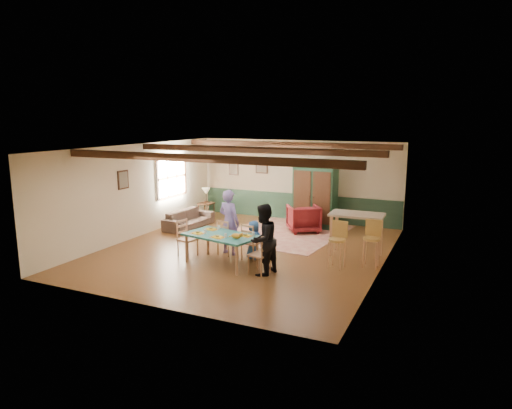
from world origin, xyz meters
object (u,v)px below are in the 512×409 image
at_px(dining_table, 221,249).
at_px(dining_chair_far_left, 227,237).
at_px(person_child, 254,240).
at_px(counter_table, 356,235).
at_px(dining_chair_end_right, 259,254).
at_px(dining_chair_far_right, 252,242).
at_px(armchair, 303,218).
at_px(sofa, 189,219).
at_px(bar_stool_right, 371,244).
at_px(table_lamp, 206,195).
at_px(dining_chair_end_left, 188,238).
at_px(armoire, 315,195).
at_px(person_woman, 263,240).
at_px(end_table, 206,211).
at_px(cat, 236,235).
at_px(person_man, 229,222).
at_px(bar_stool_left, 337,245).

distance_m(dining_table, dining_chair_far_left, 0.80).
distance_m(person_child, counter_table, 2.59).
height_order(dining_chair_far_left, dining_chair_end_right, same).
height_order(dining_chair_far_right, armchair, dining_chair_far_right).
bearing_deg(sofa, bar_stool_right, -100.77).
bearing_deg(person_child, table_lamp, -33.96).
height_order(dining_chair_far_right, table_lamp, table_lamp).
xyz_separation_m(dining_chair_far_left, dining_chair_end_left, (-0.85, -0.54, 0.00)).
xyz_separation_m(dining_chair_far_right, dining_chair_end_left, (-1.61, -0.38, 0.00)).
bearing_deg(dining_chair_end_left, armoire, -13.10).
bearing_deg(dining_table, person_woman, -11.55).
xyz_separation_m(dining_chair_far_left, sofa, (-2.48, 2.06, -0.19)).
xyz_separation_m(person_woman, counter_table, (1.58, 2.23, -0.25)).
bearing_deg(end_table, dining_chair_far_left, -52.21).
height_order(person_child, armchair, person_child).
bearing_deg(dining_chair_end_right, cat, -80.54).
bearing_deg(end_table, dining_chair_end_right, -47.82).
bearing_deg(dining_chair_far_left, person_man, -90.00).
bearing_deg(bar_stool_left, cat, -147.59).
relative_size(dining_table, dining_chair_far_right, 1.89).
height_order(dining_chair_end_right, armchair, dining_chair_end_right).
relative_size(table_lamp, bar_stool_right, 0.47).
distance_m(sofa, table_lamp, 1.41).
relative_size(dining_table, sofa, 0.93).
distance_m(person_man, bar_stool_left, 2.81).
bearing_deg(bar_stool_right, dining_table, -159.49).
xyz_separation_m(person_woman, armchair, (-0.41, 4.02, -0.38)).
bearing_deg(person_child, dining_chair_end_left, 27.30).
xyz_separation_m(dining_chair_end_left, dining_chair_end_right, (2.18, -0.44, 0.00)).
bearing_deg(sofa, dining_table, -132.22).
xyz_separation_m(armchair, bar_stool_right, (2.50, -2.52, 0.14)).
bearing_deg(counter_table, person_woman, -125.39).
bearing_deg(person_man, dining_chair_far_right, 174.29).
relative_size(dining_chair_end_left, counter_table, 0.70).
bearing_deg(armchair, sofa, -18.59).
bearing_deg(dining_table, person_man, 105.02).
bearing_deg(counter_table, person_man, -158.94).
bearing_deg(counter_table, armoire, 126.31).
distance_m(dining_table, cat, 0.70).
xyz_separation_m(dining_chair_far_right, cat, (-0.02, -0.80, 0.35)).
xyz_separation_m(person_woman, cat, (-0.68, 0.04, 0.01)).
xyz_separation_m(dining_chair_far_right, armchair, (0.26, 3.17, -0.04)).
height_order(dining_table, person_child, person_child).
bearing_deg(sofa, end_table, 9.08).
height_order(dining_chair_far_right, armoire, armoire).
bearing_deg(end_table, bar_stool_left, -31.16).
relative_size(counter_table, bar_stool_left, 1.20).
xyz_separation_m(table_lamp, bar_stool_left, (5.41, -3.27, -0.27)).
xyz_separation_m(dining_chair_end_right, counter_table, (1.68, 2.21, 0.09)).
xyz_separation_m(dining_chair_end_right, person_man, (-1.31, 1.06, 0.37)).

